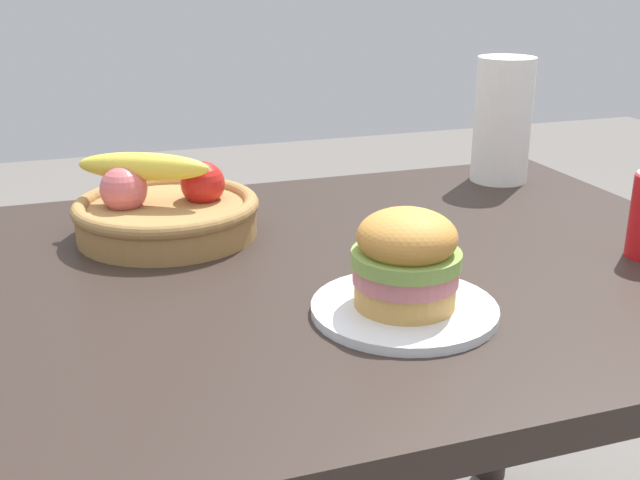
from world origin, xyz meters
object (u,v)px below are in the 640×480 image
Objects in this scene: plate at (404,309)px; sandwich at (406,259)px; paper_towel_roll at (503,120)px; fruit_basket at (165,209)px.

plate is 1.72× the size of sandwich.
paper_towel_roll is at bearing 49.16° from plate.
sandwich is 0.45m from fruit_basket.
plate is at bearing 0.00° from sandwich.
fruit_basket is (-0.23, 0.39, -0.03)m from sandwich.
plate is 0.07m from sandwich.
fruit_basket is at bearing 121.17° from sandwich.
paper_towel_roll reaches higher than fruit_basket.
paper_towel_roll is at bearing 49.16° from sandwich.
sandwich reaches higher than plate.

